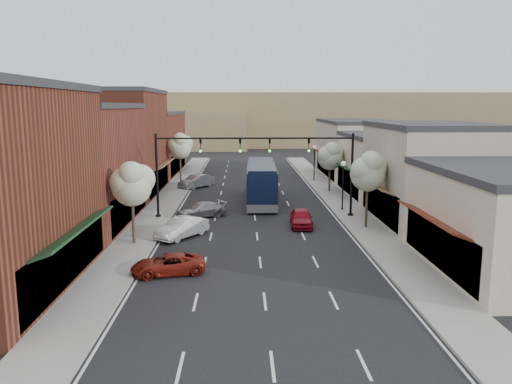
{
  "coord_description": "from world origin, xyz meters",
  "views": [
    {
      "loc": [
        -1.06,
        -32.51,
        9.21
      ],
      "look_at": [
        0.09,
        7.84,
        2.2
      ],
      "focal_mm": 35.0,
      "sensor_mm": 36.0,
      "label": 1
    }
  ],
  "objects": [
    {
      "name": "bldg_left_midfar",
      "position": [
        -14.24,
        20.0,
        5.4
      ],
      "size": [
        10.14,
        14.1,
        10.9
      ],
      "color": "maroon",
      "rests_on": "ground"
    },
    {
      "name": "lamp_post_near",
      "position": [
        7.8,
        10.5,
        3.01
      ],
      "size": [
        0.44,
        0.44,
        4.44
      ],
      "color": "black",
      "rests_on": "ground"
    },
    {
      "name": "tree_left_far",
      "position": [
        -8.25,
        25.94,
        4.6
      ],
      "size": [
        2.85,
        2.65,
        6.13
      ],
      "color": "#47382B",
      "rests_on": "ground"
    },
    {
      "name": "bldg_right_midnear",
      "position": [
        13.72,
        6.0,
        3.91
      ],
      "size": [
        9.14,
        12.1,
        7.9
      ],
      "color": "#ADA694",
      "rests_on": "ground"
    },
    {
      "name": "coach_bus",
      "position": [
        0.8,
        14.96,
        1.96
      ],
      "size": [
        2.98,
        12.37,
        3.76
      ],
      "rotation": [
        0.0,
        0.0,
        -0.02
      ],
      "color": "black",
      "rests_on": "ground"
    },
    {
      "name": "lamp_post_far",
      "position": [
        7.8,
        28.0,
        3.01
      ],
      "size": [
        0.44,
        0.44,
        4.44
      ],
      "color": "black",
      "rests_on": "ground"
    },
    {
      "name": "signal_mast_right",
      "position": [
        5.62,
        8.0,
        4.62
      ],
      "size": [
        8.22,
        0.46,
        7.0
      ],
      "color": "black",
      "rests_on": "ground"
    },
    {
      "name": "red_hatchback",
      "position": [
        3.49,
        4.84,
        0.69
      ],
      "size": [
        1.89,
        4.16,
        1.38
      ],
      "primitive_type": "imported",
      "rotation": [
        0.0,
        0.0,
        -0.06
      ],
      "color": "maroon",
      "rests_on": "ground"
    },
    {
      "name": "bldg_right_near",
      "position": [
        13.69,
        -6.0,
        2.92
      ],
      "size": [
        9.14,
        12.1,
        5.9
      ],
      "color": "beige",
      "rests_on": "ground"
    },
    {
      "name": "signal_mast_left",
      "position": [
        -5.62,
        8.0,
        4.62
      ],
      "size": [
        8.22,
        0.46,
        7.0
      ],
      "color": "black",
      "rests_on": "ground"
    },
    {
      "name": "sidewalk_right",
      "position": [
        8.4,
        18.5,
        0.07
      ],
      "size": [
        2.8,
        73.0,
        0.15
      ],
      "primitive_type": "cube",
      "color": "gray",
      "rests_on": "ground"
    },
    {
      "name": "bldg_right_midfar",
      "position": [
        13.7,
        18.0,
        3.17
      ],
      "size": [
        9.14,
        12.1,
        6.4
      ],
      "color": "beige",
      "rests_on": "ground"
    },
    {
      "name": "curb_left",
      "position": [
        -7.0,
        18.5,
        0.07
      ],
      "size": [
        0.25,
        73.0,
        0.17
      ],
      "primitive_type": "cube",
      "color": "gray",
      "rests_on": "ground"
    },
    {
      "name": "parked_car_a",
      "position": [
        -5.18,
        -5.96,
        0.56
      ],
      "size": [
        4.37,
        2.75,
        1.12
      ],
      "primitive_type": "imported",
      "rotation": [
        0.0,
        0.0,
        -1.34
      ],
      "color": "maroon",
      "rests_on": "ground"
    },
    {
      "name": "bldg_left_far",
      "position": [
        -14.22,
        36.0,
        4.16
      ],
      "size": [
        10.14,
        18.1,
        8.4
      ],
      "color": "brown",
      "rests_on": "ground"
    },
    {
      "name": "sidewalk_left",
      "position": [
        -8.4,
        18.5,
        0.07
      ],
      "size": [
        2.8,
        73.0,
        0.15
      ],
      "primitive_type": "cube",
      "color": "gray",
      "rests_on": "ground"
    },
    {
      "name": "tree_left_near",
      "position": [
        -8.25,
        -0.06,
        4.22
      ],
      "size": [
        2.85,
        2.65,
        5.69
      ],
      "color": "#47382B",
      "rests_on": "ground"
    },
    {
      "name": "bldg_right_far",
      "position": [
        13.71,
        32.0,
        3.66
      ],
      "size": [
        9.14,
        16.1,
        7.4
      ],
      "color": "#ADA694",
      "rests_on": "ground"
    },
    {
      "name": "tree_right_near",
      "position": [
        8.35,
        3.94,
        4.45
      ],
      "size": [
        2.85,
        2.65,
        5.95
      ],
      "color": "#47382B",
      "rests_on": "ground"
    },
    {
      "name": "hill_near",
      "position": [
        -25.0,
        78.0,
        4.0
      ],
      "size": [
        50.0,
        20.0,
        8.0
      ],
      "primitive_type": "cube",
      "color": "#7A6647",
      "rests_on": "ground"
    },
    {
      "name": "parked_car_e",
      "position": [
        -6.2,
        23.49,
        0.75
      ],
      "size": [
        4.07,
        4.57,
        1.5
      ],
      "primitive_type": "imported",
      "rotation": [
        0.0,
        0.0,
        -0.67
      ],
      "color": "#9E9EA3",
      "rests_on": "ground"
    },
    {
      "name": "hill_far",
      "position": [
        0.0,
        90.0,
        6.0
      ],
      "size": [
        120.0,
        30.0,
        12.0
      ],
      "primitive_type": "cube",
      "color": "#7A6647",
      "rests_on": "ground"
    },
    {
      "name": "parked_car_b",
      "position": [
        -5.32,
        1.81,
        0.71
      ],
      "size": [
        3.73,
        4.41,
        1.43
      ],
      "primitive_type": "imported",
      "rotation": [
        0.0,
        0.0,
        -0.61
      ],
      "color": "white",
      "rests_on": "ground"
    },
    {
      "name": "tree_right_far",
      "position": [
        8.35,
        19.94,
        3.99
      ],
      "size": [
        2.85,
        2.65,
        5.43
      ],
      "color": "#47382B",
      "rests_on": "ground"
    },
    {
      "name": "curb_right",
      "position": [
        7.0,
        18.5,
        0.07
      ],
      "size": [
        0.25,
        73.0,
        0.17
      ],
      "primitive_type": "cube",
      "color": "gray",
      "rests_on": "ground"
    },
    {
      "name": "parked_car_c",
      "position": [
        -4.52,
        8.29,
        0.62
      ],
      "size": [
        4.61,
        3.64,
        1.25
      ],
      "primitive_type": "imported",
      "rotation": [
        0.0,
        0.0,
        -1.06
      ],
      "color": "#95969A",
      "rests_on": "ground"
    },
    {
      "name": "ground",
      "position": [
        0.0,
        0.0,
        0.0
      ],
      "size": [
        160.0,
        160.0,
        0.0
      ],
      "primitive_type": "plane",
      "color": "black",
      "rests_on": "ground"
    },
    {
      "name": "bldg_left_midnear",
      "position": [
        -14.23,
        6.0,
        4.66
      ],
      "size": [
        10.14,
        14.1,
        9.4
      ],
      "color": "brown",
      "rests_on": "ground"
    }
  ]
}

